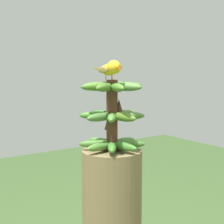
{
  "coord_description": "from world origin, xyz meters",
  "views": [
    {
      "loc": [
        1.38,
        -0.97,
        1.39
      ],
      "look_at": [
        0.0,
        0.0,
        1.16
      ],
      "focal_mm": 64.43,
      "sensor_mm": 36.0,
      "label": 1
    }
  ],
  "objects": [
    {
      "name": "banana_bunch",
      "position": [
        -0.0,
        0.0,
        1.15
      ],
      "size": [
        0.28,
        0.28,
        0.3
      ],
      "color": "#4C2D1E",
      "rests_on": "banana_tree"
    },
    {
      "name": "perched_bird",
      "position": [
        0.02,
        -0.02,
        1.34
      ],
      "size": [
        0.21,
        0.07,
        0.08
      ],
      "color": "#C68933",
      "rests_on": "banana_bunch"
    }
  ]
}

